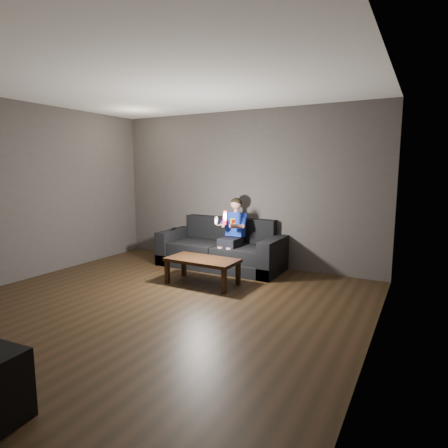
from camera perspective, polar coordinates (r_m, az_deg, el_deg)
The scene contains 11 objects.
floor at distance 4.84m, azimuth -10.65°, elevation -12.28°, with size 5.00×5.00×0.00m, color black.
back_wall at distance 6.66m, azimuth 2.79°, elevation 5.40°, with size 5.00×0.04×2.70m, color #3D3A36.
left_wall at distance 6.43m, azimuth -28.58°, elevation 4.29°, with size 0.04×5.00×2.70m, color #3D3A36.
right_wall at distance 3.53m, azimuth 22.03°, elevation 2.14°, with size 0.04×5.00×2.70m, color #3D3A36.
ceiling at distance 4.64m, azimuth -11.61°, elevation 20.72°, with size 5.00×5.00×0.02m, color white.
sofa at distance 6.54m, azimuth -0.33°, elevation -4.17°, with size 2.16×0.93×0.84m.
child at distance 6.30m, azimuth 1.37°, elevation -0.57°, with size 0.46×0.56×1.12m.
wii_remote_red at distance 5.84m, azimuth 0.18°, elevation 0.95°, with size 0.06×0.09×0.22m.
nunchuk_white at distance 5.93m, azimuth -1.17°, elevation 0.53°, with size 0.08×0.10×0.15m.
wii_remote_black at distance 6.93m, azimuth -7.72°, elevation -0.73°, with size 0.09×0.17×0.03m.
coffee_table at distance 5.56m, azimuth -3.32°, elevation -5.79°, with size 1.07×0.55×0.39m.
Camera 1 is at (2.89, -3.49, 1.70)m, focal length 30.00 mm.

